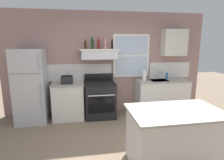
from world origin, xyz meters
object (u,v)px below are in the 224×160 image
bottle_brown_stout (85,45)px  bottle_dark_green_wine (92,44)px  bottle_rose_pink (105,44)px  bottle_red_label_wine (99,44)px  kitchen_island (174,138)px  refrigerator (31,86)px  dish_soap_bottle (167,76)px  bottle_balsamic_dark (112,45)px  stove_range (100,99)px  paper_towel_roll (144,76)px  toaster (67,80)px

bottle_brown_stout → bottle_dark_green_wine: 0.17m
bottle_rose_pink → bottle_red_label_wine: bearing=-169.0°
bottle_red_label_wine → kitchen_island: 2.81m
refrigerator → dish_soap_bottle: bearing=2.6°
bottle_balsamic_dark → dish_soap_bottle: size_ratio=1.40×
bottle_brown_stout → kitchen_island: 2.93m
bottle_red_label_wine → bottle_brown_stout: bearing=179.3°
refrigerator → bottle_red_label_wine: bottle_red_label_wine is taller
bottle_rose_pink → stove_range: bearing=-139.3°
bottle_brown_stout → refrigerator: bearing=-174.1°
stove_range → bottle_rose_pink: size_ratio=3.55×
stove_range → bottle_red_label_wine: bearing=94.0°
kitchen_island → paper_towel_roll: bearing=82.9°
bottle_brown_stout → bottle_balsamic_dark: 0.67m
bottle_brown_stout → dish_soap_bottle: (2.22, 0.02, -0.84)m
refrigerator → bottle_dark_green_wine: bearing=5.0°
toaster → kitchen_island: size_ratio=0.21×
stove_range → paper_towel_roll: (1.19, 0.04, 0.58)m
refrigerator → dish_soap_bottle: size_ratio=9.80×
refrigerator → bottle_brown_stout: (1.31, 0.14, 0.96)m
toaster → bottle_dark_green_wine: size_ratio=0.97×
bottle_rose_pink → bottle_balsamic_dark: size_ratio=1.22×
toaster → bottle_balsamic_dark: size_ratio=1.18×
toaster → bottle_brown_stout: 0.97m
bottle_brown_stout → dish_soap_bottle: size_ratio=1.31×
stove_range → bottle_rose_pink: bearing=40.7°
bottle_red_label_wine → kitchen_island: size_ratio=0.20×
refrigerator → paper_towel_roll: bearing=1.2°
toaster → bottle_red_label_wine: bottle_red_label_wine is taller
refrigerator → stove_range: size_ratio=1.62×
toaster → kitchen_island: toaster is taller
bottle_dark_green_wine → paper_towel_roll: 1.59m
refrigerator → kitchen_island: size_ratio=1.26×
bottle_brown_stout → bottle_dark_green_wine: size_ratio=0.77×
bottle_dark_green_wine → bottle_rose_pink: (0.33, 0.04, 0.00)m
kitchen_island → dish_soap_bottle: bearing=67.1°
bottle_rose_pink → paper_towel_roll: (1.02, -0.11, -0.83)m
bottle_rose_pink → bottle_balsamic_dark: 0.17m
bottle_red_label_wine → kitchen_island: bottle_red_label_wine is taller
toaster → kitchen_island: 2.82m
toaster → paper_towel_roll: paper_towel_roll is taller
stove_range → bottle_rose_pink: 1.43m
bottle_brown_stout → paper_towel_roll: 1.72m
bottle_red_label_wine → bottle_rose_pink: size_ratio=0.93×
refrigerator → bottle_balsamic_dark: (1.98, 0.12, 0.97)m
refrigerator → stove_range: (1.65, 0.02, -0.42)m
bottle_dark_green_wine → bottle_rose_pink: size_ratio=1.00×
bottle_balsamic_dark → dish_soap_bottle: bottle_balsamic_dark is taller
bottle_brown_stout → bottle_dark_green_wine: bottle_dark_green_wine is taller
bottle_brown_stout → bottle_red_label_wine: size_ratio=0.82×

